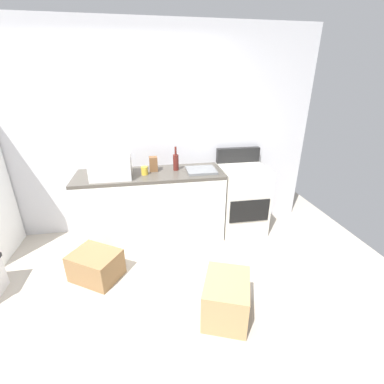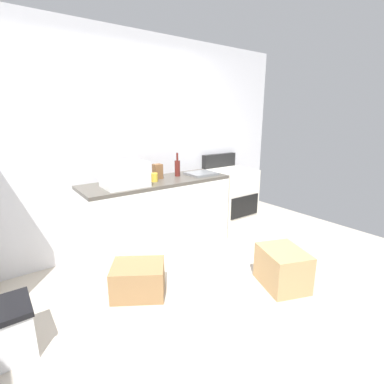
{
  "view_description": "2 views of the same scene",
  "coord_description": "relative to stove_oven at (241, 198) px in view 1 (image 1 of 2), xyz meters",
  "views": [
    {
      "loc": [
        0.29,
        -1.9,
        1.96
      ],
      "look_at": [
        0.75,
        0.72,
        0.81
      ],
      "focal_mm": 24.58,
      "sensor_mm": 36.0,
      "label": 1
    },
    {
      "loc": [
        -1.31,
        -1.73,
        1.63
      ],
      "look_at": [
        0.63,
        0.94,
        0.76
      ],
      "focal_mm": 26.4,
      "sensor_mm": 36.0,
      "label": 2
    }
  ],
  "objects": [
    {
      "name": "coffee_mug",
      "position": [
        -1.28,
        -0.05,
        0.48
      ],
      "size": [
        0.08,
        0.08,
        0.1
      ],
      "primitive_type": "cylinder",
      "color": "gold",
      "rests_on": "kitchen_counter"
    },
    {
      "name": "sink_basin",
      "position": [
        -0.58,
        -0.06,
        0.45
      ],
      "size": [
        0.36,
        0.32,
        0.03
      ],
      "primitive_type": "cube",
      "color": "slate",
      "rests_on": "kitchen_counter"
    },
    {
      "name": "ground_plane",
      "position": [
        -1.52,
        -1.21,
        -0.47
      ],
      "size": [
        6.0,
        6.0,
        0.0
      ],
      "primitive_type": "plane",
      "color": "#B2A899"
    },
    {
      "name": "knife_block",
      "position": [
        -1.17,
        0.07,
        0.52
      ],
      "size": [
        0.1,
        0.1,
        0.18
      ],
      "primitive_type": "cube",
      "color": "brown",
      "rests_on": "kitchen_counter"
    },
    {
      "name": "cardboard_box_large",
      "position": [
        -1.85,
        -0.72,
        -0.32
      ],
      "size": [
        0.61,
        0.57,
        0.3
      ],
      "primitive_type": "cube",
      "rotation": [
        0.0,
        0.0,
        -0.57
      ],
      "color": "olive",
      "rests_on": "ground_plane"
    },
    {
      "name": "wine_bottle",
      "position": [
        -0.89,
        0.05,
        0.54
      ],
      "size": [
        0.07,
        0.07,
        0.3
      ],
      "color": "#591E19",
      "rests_on": "kitchen_counter"
    },
    {
      "name": "kitchen_counter",
      "position": [
        -1.22,
        -0.01,
        -0.02
      ],
      "size": [
        1.8,
        0.6,
        0.9
      ],
      "color": "white",
      "rests_on": "ground_plane"
    },
    {
      "name": "microwave",
      "position": [
        -1.66,
        -0.09,
        0.57
      ],
      "size": [
        0.46,
        0.34,
        0.27
      ],
      "primitive_type": "cube",
      "color": "white",
      "rests_on": "kitchen_counter"
    },
    {
      "name": "cardboard_box_medium",
      "position": [
        -0.63,
        -1.44,
        -0.27
      ],
      "size": [
        0.53,
        0.58,
        0.38
      ],
      "primitive_type": "cube",
      "rotation": [
        0.0,
        0.0,
        -0.37
      ],
      "color": "tan",
      "rests_on": "ground_plane"
    },
    {
      "name": "wall_back",
      "position": [
        -1.52,
        0.34,
        0.83
      ],
      "size": [
        5.0,
        0.1,
        2.6
      ],
      "primitive_type": "cube",
      "color": "silver",
      "rests_on": "ground_plane"
    },
    {
      "name": "stove_oven",
      "position": [
        0.0,
        0.0,
        0.0
      ],
      "size": [
        0.6,
        0.61,
        1.1
      ],
      "color": "silver",
      "rests_on": "ground_plane"
    }
  ]
}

